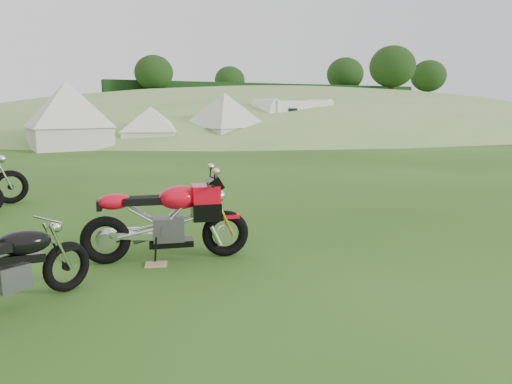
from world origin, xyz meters
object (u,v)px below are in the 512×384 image
tent_mid (151,124)px  tent_right (225,119)px  vintage_moto_a (9,266)px  plywood_board (156,264)px  sport_motorcycle (166,214)px  tent_left (68,117)px  caravan (294,120)px

tent_mid → tent_right: size_ratio=0.83×
vintage_moto_a → tent_right: 21.58m
plywood_board → tent_right: 20.19m
tent_mid → tent_right: tent_right is taller
sport_motorcycle → tent_left: (1.44, 19.06, 0.85)m
tent_left → tent_right: size_ratio=1.10×
tent_mid → tent_left: bearing=-162.1°
tent_right → sport_motorcycle: bearing=-132.6°
vintage_moto_a → tent_mid: 20.75m
caravan → vintage_moto_a: bearing=-135.8°
tent_mid → caravan: bearing=29.3°
tent_mid → vintage_moto_a: bearing=-85.5°
tent_right → tent_left: bearing=154.5°
tent_left → vintage_moto_a: bearing=-102.5°
sport_motorcycle → caravan: 23.97m
tent_mid → caravan: caravan is taller
sport_motorcycle → tent_left: tent_left is taller
tent_left → tent_mid: (3.87, -0.47, -0.37)m
plywood_board → tent_mid: tent_mid is taller
tent_right → caravan: bearing=0.5°
caravan → tent_right: bearing=-170.9°
sport_motorcycle → tent_right: bearing=78.6°
vintage_moto_a → tent_right: size_ratio=0.56×
tent_mid → caravan: size_ratio=0.51×
sport_motorcycle → plywood_board: sport_motorcycle is taller
plywood_board → tent_left: tent_left is taller
sport_motorcycle → tent_right: size_ratio=0.67×
plywood_board → vintage_moto_a: bearing=-157.7°
plywood_board → caravan: 24.24m
caravan → plywood_board: bearing=-133.7°
vintage_moto_a → tent_mid: (7.20, 19.45, 0.66)m
plywood_board → sport_motorcycle: bearing=37.6°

